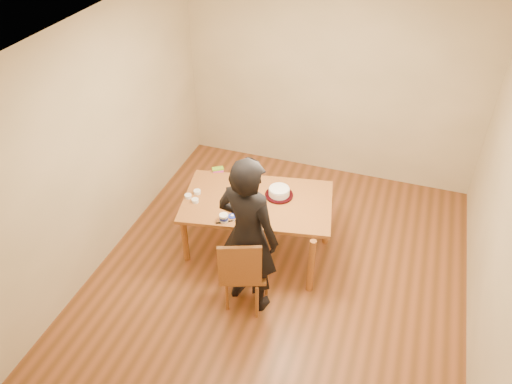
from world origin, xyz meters
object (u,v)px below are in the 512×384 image
(person, at_px, (248,236))
(cake, at_px, (279,192))
(cake_plate, at_px, (279,195))
(dining_chair, at_px, (247,271))
(dining_table, at_px, (257,202))

(person, bearing_deg, cake, -80.86)
(cake, bearing_deg, person, -93.37)
(cake_plate, bearing_deg, person, -93.37)
(dining_chair, bearing_deg, person, 69.32)
(dining_chair, relative_size, cake_plate, 1.21)
(dining_table, xyz_separation_m, person, (0.15, -0.73, 0.16))
(dining_chair, height_order, cake, cake)
(cake_plate, bearing_deg, cake, 0.00)
(dining_chair, distance_m, person, 0.44)
(person, bearing_deg, dining_chair, 102.51)
(dining_table, relative_size, cake, 7.02)
(dining_chair, distance_m, cake, 0.99)
(dining_table, height_order, person, person)
(dining_chair, bearing_deg, dining_table, 80.27)
(dining_table, height_order, dining_chair, dining_table)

